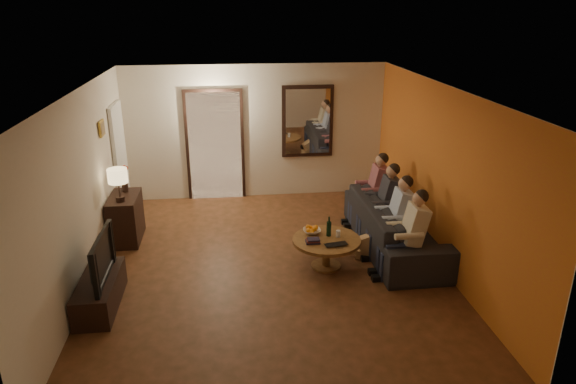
{
  "coord_description": "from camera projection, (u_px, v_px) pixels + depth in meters",
  "views": [
    {
      "loc": [
        -0.54,
        -6.72,
        3.68
      ],
      "look_at": [
        0.3,
        0.3,
        1.05
      ],
      "focal_mm": 32.0,
      "sensor_mm": 36.0,
      "label": 1
    }
  ],
  "objects": [
    {
      "name": "book_stack",
      "position": [
        313.0,
        240.0,
        7.31
      ],
      "size": [
        0.2,
        0.15,
        0.07
      ],
      "primitive_type": null,
      "color": "black",
      "rests_on": "coffee_table"
    },
    {
      "name": "right_wall",
      "position": [
        441.0,
        177.0,
        7.42
      ],
      "size": [
        0.02,
        6.0,
        2.6
      ],
      "primitive_type": "cube",
      "color": "beige",
      "rests_on": "floor"
    },
    {
      "name": "person_a",
      "position": [
        409.0,
        238.0,
        7.13
      ],
      "size": [
        0.6,
        0.4,
        1.2
      ],
      "primitive_type": null,
      "color": "tan",
      "rests_on": "sofa"
    },
    {
      "name": "person_c",
      "position": [
        384.0,
        206.0,
        8.24
      ],
      "size": [
        0.6,
        0.4,
        1.2
      ],
      "primitive_type": null,
      "color": "tan",
      "rests_on": "sofa"
    },
    {
      "name": "bowl",
      "position": [
        312.0,
        231.0,
        7.61
      ],
      "size": [
        0.26,
        0.26,
        0.06
      ],
      "primitive_type": "imported",
      "color": "white",
      "rests_on": "coffee_table"
    },
    {
      "name": "wine_bottle",
      "position": [
        329.0,
        226.0,
        7.48
      ],
      "size": [
        0.07,
        0.07,
        0.31
      ],
      "primitive_type": null,
      "color": "black",
      "rests_on": "coffee_table"
    },
    {
      "name": "door_trim",
      "position": [
        215.0,
        147.0,
        9.91
      ],
      "size": [
        1.12,
        0.04,
        2.22
      ],
      "primitive_type": "cube",
      "color": "black",
      "rests_on": "floor"
    },
    {
      "name": "front_wall",
      "position": [
        299.0,
        300.0,
        4.35
      ],
      "size": [
        5.0,
        0.02,
        2.6
      ],
      "primitive_type": "cube",
      "color": "beige",
      "rests_on": "floor"
    },
    {
      "name": "sofa",
      "position": [
        395.0,
        226.0,
        8.05
      ],
      "size": [
        2.6,
        1.04,
        0.76
      ],
      "primitive_type": "imported",
      "rotation": [
        0.0,
        0.0,
        1.58
      ],
      "color": "black",
      "rests_on": "floor"
    },
    {
      "name": "mirror_glass",
      "position": [
        308.0,
        122.0,
        9.91
      ],
      "size": [
        0.86,
        0.02,
        1.26
      ],
      "primitive_type": "cube",
      "color": "white",
      "rests_on": "back_wall"
    },
    {
      "name": "ceiling",
      "position": [
        268.0,
        90.0,
        6.69
      ],
      "size": [
        5.0,
        6.0,
        0.01
      ],
      "primitive_type": "cube",
      "color": "white",
      "rests_on": "back_wall"
    },
    {
      "name": "person_b",
      "position": [
        396.0,
        220.0,
        7.69
      ],
      "size": [
        0.6,
        0.4,
        1.2
      ],
      "primitive_type": null,
      "color": "tan",
      "rests_on": "sofa"
    },
    {
      "name": "tv",
      "position": [
        95.0,
        258.0,
        6.37
      ],
      "size": [
        1.03,
        0.14,
        0.59
      ],
      "primitive_type": "imported",
      "rotation": [
        0.0,
        0.0,
        1.57
      ],
      "color": "black",
      "rests_on": "tv_stand"
    },
    {
      "name": "white_door",
      "position": [
        121.0,
        161.0,
        9.11
      ],
      "size": [
        0.06,
        0.85,
        2.04
      ],
      "primitive_type": "cube",
      "color": "white",
      "rests_on": "floor"
    },
    {
      "name": "left_wall",
      "position": [
        83.0,
        191.0,
        6.87
      ],
      "size": [
        0.02,
        6.0,
        2.6
      ],
      "primitive_type": "cube",
      "color": "beige",
      "rests_on": "floor"
    },
    {
      "name": "person_d",
      "position": [
        374.0,
        193.0,
        8.8
      ],
      "size": [
        0.6,
        0.4,
        1.2
      ],
      "primitive_type": null,
      "color": "tan",
      "rests_on": "sofa"
    },
    {
      "name": "table_lamp",
      "position": [
        119.0,
        185.0,
        7.9
      ],
      "size": [
        0.3,
        0.3,
        0.54
      ],
      "primitive_type": null,
      "color": "beige",
      "rests_on": "dresser"
    },
    {
      "name": "laptop",
      "position": [
        337.0,
        246.0,
        7.18
      ],
      "size": [
        0.36,
        0.27,
        0.03
      ],
      "primitive_type": "imported",
      "rotation": [
        0.0,
        0.0,
        0.18
      ],
      "color": "black",
      "rests_on": "coffee_table"
    },
    {
      "name": "oranges",
      "position": [
        312.0,
        227.0,
        7.59
      ],
      "size": [
        0.2,
        0.2,
        0.08
      ],
      "primitive_type": null,
      "color": "orange",
      "rests_on": "bowl"
    },
    {
      "name": "floor",
      "position": [
        270.0,
        266.0,
        7.6
      ],
      "size": [
        5.0,
        6.0,
        0.01
      ],
      "primitive_type": "cube",
      "color": "#432A12",
      "rests_on": "ground"
    },
    {
      "name": "back_wall",
      "position": [
        256.0,
        132.0,
        9.94
      ],
      "size": [
        5.0,
        0.02,
        2.6
      ],
      "primitive_type": "cube",
      "color": "beige",
      "rests_on": "floor"
    },
    {
      "name": "orange_accent",
      "position": [
        440.0,
        177.0,
        7.42
      ],
      "size": [
        0.01,
        6.0,
        2.6
      ],
      "primitive_type": "cube",
      "color": "orange",
      "rests_on": "right_wall"
    },
    {
      "name": "dog",
      "position": [
        373.0,
        242.0,
        7.74
      ],
      "size": [
        0.61,
        0.4,
        0.56
      ],
      "primitive_type": null,
      "rotation": [
        0.0,
        0.0,
        -0.32
      ],
      "color": "#A37D4B",
      "rests_on": "floor"
    },
    {
      "name": "tv_stand",
      "position": [
        100.0,
        292.0,
        6.54
      ],
      "size": [
        0.45,
        1.19,
        0.4
      ],
      "primitive_type": "cube",
      "color": "black",
      "rests_on": "floor"
    },
    {
      "name": "coffee_table",
      "position": [
        326.0,
        253.0,
        7.51
      ],
      "size": [
        1.18,
        1.18,
        0.45
      ],
      "primitive_type": "cylinder",
      "rotation": [
        0.0,
        0.0,
        -0.21
      ],
      "color": "brown",
      "rests_on": "floor"
    },
    {
      "name": "flower_vase",
      "position": [
        124.0,
        179.0,
        8.32
      ],
      "size": [
        0.14,
        0.14,
        0.44
      ],
      "primitive_type": null,
      "color": "red",
      "rests_on": "dresser"
    },
    {
      "name": "fridge_glimpse",
      "position": [
        228.0,
        153.0,
        10.0
      ],
      "size": [
        0.45,
        0.03,
        1.7
      ],
      "primitive_type": "cube",
      "color": "silver",
      "rests_on": "floor"
    },
    {
      "name": "framed_art",
      "position": [
        102.0,
        128.0,
        7.89
      ],
      "size": [
        0.03,
        0.28,
        0.24
      ],
      "primitive_type": "cube",
      "color": "#B28C33",
      "rests_on": "left_wall"
    },
    {
      "name": "mirror_frame",
      "position": [
        308.0,
        121.0,
        9.94
      ],
      "size": [
        1.0,
        0.05,
        1.4
      ],
      "primitive_type": "cube",
      "color": "black",
      "rests_on": "back_wall"
    },
    {
      "name": "wine_glass",
      "position": [
        338.0,
        234.0,
        7.48
      ],
      "size": [
        0.06,
        0.06,
        0.1
      ],
      "primitive_type": "cylinder",
      "color": "silver",
      "rests_on": "coffee_table"
    },
    {
      "name": "dresser",
      "position": [
        126.0,
        218.0,
        8.33
      ],
      "size": [
        0.45,
        0.85,
        0.76
      ],
      "primitive_type": "cube",
      "color": "black",
      "rests_on": "floor"
    },
    {
      "name": "kitchen_doorway",
      "position": [
        215.0,
        146.0,
        9.91
      ],
      "size": [
        1.0,
        0.06,
        2.1
      ],
      "primitive_type": "cube",
      "color": "#FFE0A5",
      "rests_on": "floor"
    },
    {
      "name": "art_canvas",
      "position": [
        103.0,
        128.0,
        7.89
      ],
      "size": [
        0.01,
        0.22,
        0.18
      ],
      "primitive_type": "cube",
      "color": "brown",
      "rests_on": "left_wall"
    }
  ]
}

